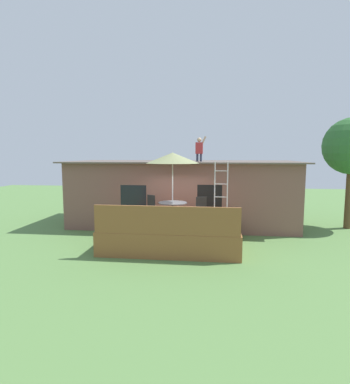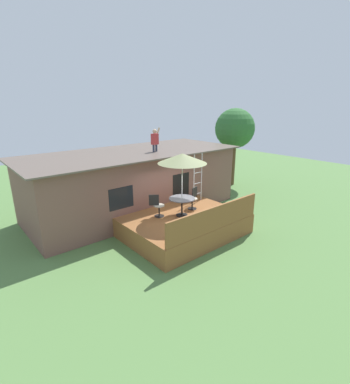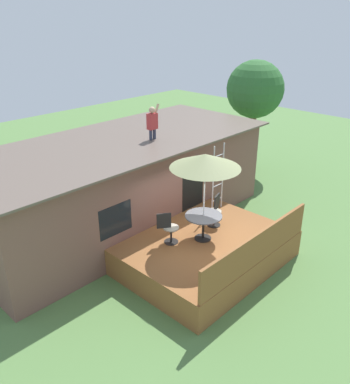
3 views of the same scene
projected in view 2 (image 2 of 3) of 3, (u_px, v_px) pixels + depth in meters
The scene contains 11 objects.
ground_plane at pixel (183, 233), 11.76m from camera, with size 40.00×40.00×0.00m, color #567F42.
house at pixel (134, 181), 13.93m from camera, with size 10.50×4.50×2.96m.
deck at pixel (183, 225), 11.64m from camera, with size 4.67×3.57×0.80m, color brown.
deck_railing at pixel (216, 218), 10.12m from camera, with size 4.57×0.08×0.90m, color brown.
patio_table at pixel (182, 202), 11.36m from camera, with size 1.04×1.04×0.74m.
patio_umbrella at pixel (182, 158), 10.83m from camera, with size 1.90×1.90×2.54m.
step_ladder at pixel (198, 178), 12.93m from camera, with size 0.52×0.04×2.20m.
person_figure at pixel (155, 139), 13.29m from camera, with size 0.47×0.20×1.11m.
patio_chair_left at pixel (157, 206), 11.31m from camera, with size 0.56×0.46×0.92m.
patio_chair_right at pixel (193, 198), 12.17m from camera, with size 0.61×0.44×0.92m.
backyard_tree at pixel (235, 129), 17.73m from camera, with size 2.47×2.47×4.87m.
Camera 2 is at (-7.15, -7.95, 5.20)m, focal length 26.54 mm.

